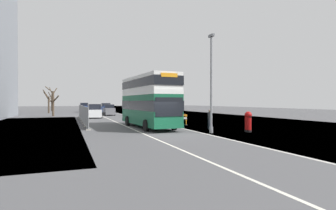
# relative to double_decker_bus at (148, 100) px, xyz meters

# --- Properties ---
(ground) EXTENTS (140.00, 280.00, 0.10)m
(ground) POSITION_rel_double_decker_bus_xyz_m (0.43, -6.15, -2.68)
(ground) COLOR #4C4C4F
(double_decker_bus) EXTENTS (3.27, 10.24, 4.95)m
(double_decker_bus) POSITION_rel_double_decker_bus_xyz_m (0.00, 0.00, 0.00)
(double_decker_bus) COLOR #145638
(double_decker_bus) RESTS_ON ground
(lamppost_foreground) EXTENTS (0.29, 0.70, 7.88)m
(lamppost_foreground) POSITION_rel_double_decker_bus_xyz_m (3.45, -6.11, 1.08)
(lamppost_foreground) COLOR gray
(lamppost_foreground) RESTS_ON ground
(red_pillar_postbox) EXTENTS (0.59, 0.59, 1.70)m
(red_pillar_postbox) POSITION_rel_double_decker_bus_xyz_m (6.63, -6.62, -1.70)
(red_pillar_postbox) COLOR black
(red_pillar_postbox) RESTS_ON ground
(roadworks_barrier) EXTENTS (1.58, 0.48, 1.17)m
(roadworks_barrier) POSITION_rel_double_decker_bus_xyz_m (3.74, 0.93, -1.90)
(roadworks_barrier) COLOR orange
(roadworks_barrier) RESTS_ON ground
(construction_site_fence) EXTENTS (0.44, 20.60, 2.05)m
(construction_site_fence) POSITION_rel_double_decker_bus_xyz_m (-5.62, 9.52, -1.65)
(construction_site_fence) COLOR #A8AAAD
(construction_site_fence) RESTS_ON ground
(car_oncoming_near) EXTENTS (2.08, 4.11, 2.14)m
(car_oncoming_near) POSITION_rel_double_decker_bus_xyz_m (-3.54, 17.31, -1.64)
(car_oncoming_near) COLOR silver
(car_oncoming_near) RESTS_ON ground
(car_receding_mid) EXTENTS (1.91, 4.47, 1.99)m
(car_receding_mid) POSITION_rel_double_decker_bus_xyz_m (-0.24, 24.94, -1.69)
(car_receding_mid) COLOR slate
(car_receding_mid) RESTS_ON ground
(car_receding_far) EXTENTS (2.02, 4.60, 2.19)m
(car_receding_far) POSITION_rel_double_decker_bus_xyz_m (0.21, 32.90, -1.60)
(car_receding_far) COLOR navy
(car_receding_far) RESTS_ON ground
(car_far_side) EXTENTS (2.02, 4.40, 2.22)m
(car_far_side) POSITION_rel_double_decker_bus_xyz_m (-3.70, 41.79, -1.59)
(car_far_side) COLOR navy
(car_far_side) RESTS_ON ground
(bare_tree_far_verge_near) EXTENTS (2.34, 2.92, 5.14)m
(bare_tree_far_verge_near) POSITION_rel_double_decker_bus_xyz_m (-9.66, 24.68, -0.05)
(bare_tree_far_verge_near) COLOR #4C3D2D
(bare_tree_far_verge_near) RESTS_ON ground
(bare_tree_far_verge_mid) EXTENTS (2.16, 2.68, 5.15)m
(bare_tree_far_verge_mid) POSITION_rel_double_decker_bus_xyz_m (-11.29, 39.04, -0.21)
(bare_tree_far_verge_mid) COLOR #4C3D2D
(bare_tree_far_verge_mid) RESTS_ON ground
(bare_tree_far_verge_far) EXTENTS (2.43, 2.95, 4.65)m
(bare_tree_far_verge_far) POSITION_rel_double_decker_bus_xyz_m (-11.31, 52.20, -0.29)
(bare_tree_far_verge_far) COLOR #4C3D2D
(bare_tree_far_verge_far) RESTS_ON ground
(pedestrian_at_kerb) EXTENTS (0.34, 0.34, 1.78)m
(pedestrian_at_kerb) POSITION_rel_double_decker_bus_xyz_m (4.73, -3.59, -1.73)
(pedestrian_at_kerb) COLOR #2D3342
(pedestrian_at_kerb) RESTS_ON ground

